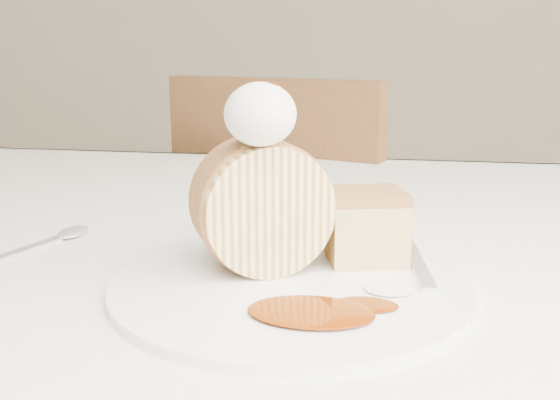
# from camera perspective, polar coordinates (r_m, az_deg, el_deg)

# --- Properties ---
(table) EXTENTS (1.40, 0.90, 0.75)m
(table) POSITION_cam_1_polar(r_m,az_deg,el_deg) (0.67, -1.61, -10.15)
(table) COLOR white
(table) RESTS_ON ground
(chair_far) EXTENTS (0.53, 0.53, 0.88)m
(chair_far) POSITION_cam_1_polar(r_m,az_deg,el_deg) (1.26, 1.58, -6.12)
(chair_far) COLOR brown
(chair_far) RESTS_ON ground
(plate) EXTENTS (0.34, 0.34, 0.01)m
(plate) POSITION_cam_1_polar(r_m,az_deg,el_deg) (0.49, 0.97, -7.56)
(plate) COLOR white
(plate) RESTS_ON table
(roulade_slice) EXTENTS (0.12, 0.10, 0.10)m
(roulade_slice) POSITION_cam_1_polar(r_m,az_deg,el_deg) (0.49, -1.62, -0.59)
(roulade_slice) COLOR beige
(roulade_slice) RESTS_ON plate
(cake_chunk) EXTENTS (0.07, 0.07, 0.05)m
(cake_chunk) POSITION_cam_1_polar(r_m,az_deg,el_deg) (0.52, 7.84, -2.77)
(cake_chunk) COLOR #AB7140
(cake_chunk) RESTS_ON plate
(whipped_cream) EXTENTS (0.05, 0.05, 0.05)m
(whipped_cream) POSITION_cam_1_polar(r_m,az_deg,el_deg) (0.46, -1.81, 7.83)
(whipped_cream) COLOR white
(whipped_cream) RESTS_ON roulade_slice
(caramel_drizzle) EXTENTS (0.03, 0.02, 0.01)m
(caramel_drizzle) POSITION_cam_1_polar(r_m,az_deg,el_deg) (0.46, -1.65, 11.16)
(caramel_drizzle) COLOR #6C2704
(caramel_drizzle) RESTS_ON whipped_cream
(caramel_pool) EXTENTS (0.10, 0.08, 0.00)m
(caramel_pool) POSITION_cam_1_polar(r_m,az_deg,el_deg) (0.42, 2.83, -10.16)
(caramel_pool) COLOR #6C2704
(caramel_pool) RESTS_ON plate
(fork) EXTENTS (0.04, 0.17, 0.00)m
(fork) POSITION_cam_1_polar(r_m,az_deg,el_deg) (0.53, 12.43, -5.64)
(fork) COLOR silver
(fork) RESTS_ON plate
(spoon) EXTENTS (0.07, 0.15, 0.00)m
(spoon) POSITION_cam_1_polar(r_m,az_deg,el_deg) (0.60, -23.82, -4.78)
(spoon) COLOR silver
(spoon) RESTS_ON table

